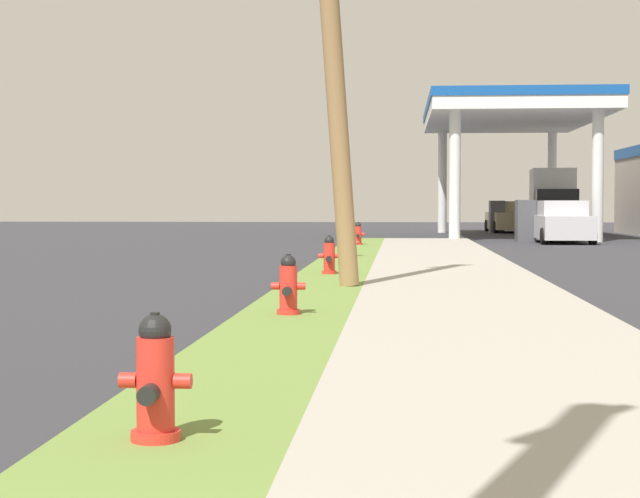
{
  "coord_description": "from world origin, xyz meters",
  "views": [
    {
      "loc": [
        2.02,
        -0.63,
        1.49
      ],
      "look_at": [
        0.89,
        14.01,
        0.84
      ],
      "focal_mm": 58.65,
      "sensor_mm": 36.0,
      "label": 1
    }
  ],
  "objects_px": {
    "fire_hydrant_second": "(288,288)",
    "car_silver_by_near_pump": "(561,224)",
    "utility_pole_midground": "(330,15)",
    "car_tan_by_far_pump": "(509,218)",
    "truck_black_at_forecourt": "(553,203)",
    "fire_hydrant_nearest": "(155,385)",
    "fire_hydrant_fifth": "(358,235)",
    "fire_hydrant_third": "(329,257)",
    "fire_hydrant_fourth": "(351,243)"
  },
  "relations": [
    {
      "from": "fire_hydrant_third",
      "to": "fire_hydrant_fifth",
      "type": "relative_size",
      "value": 1.0
    },
    {
      "from": "fire_hydrant_nearest",
      "to": "car_silver_by_near_pump",
      "type": "bearing_deg",
      "value": 77.63
    },
    {
      "from": "fire_hydrant_nearest",
      "to": "fire_hydrant_fifth",
      "type": "relative_size",
      "value": 1.0
    },
    {
      "from": "fire_hydrant_fourth",
      "to": "fire_hydrant_nearest",
      "type": "bearing_deg",
      "value": -90.37
    },
    {
      "from": "car_tan_by_far_pump",
      "to": "truck_black_at_forecourt",
      "type": "distance_m",
      "value": 3.68
    },
    {
      "from": "fire_hydrant_fourth",
      "to": "fire_hydrant_fifth",
      "type": "bearing_deg",
      "value": 90.92
    },
    {
      "from": "fire_hydrant_third",
      "to": "fire_hydrant_fifth",
      "type": "xyz_separation_m",
      "value": [
        -0.02,
        14.12,
        0.0
      ]
    },
    {
      "from": "fire_hydrant_second",
      "to": "car_tan_by_far_pump",
      "type": "distance_m",
      "value": 41.22
    },
    {
      "from": "fire_hydrant_fourth",
      "to": "car_tan_by_far_pump",
      "type": "relative_size",
      "value": 0.16
    },
    {
      "from": "fire_hydrant_second",
      "to": "fire_hydrant_nearest",
      "type": "bearing_deg",
      "value": -90.26
    },
    {
      "from": "car_silver_by_near_pump",
      "to": "car_tan_by_far_pump",
      "type": "height_order",
      "value": "same"
    },
    {
      "from": "car_silver_by_near_pump",
      "to": "fire_hydrant_fifth",
      "type": "bearing_deg",
      "value": -144.77
    },
    {
      "from": "car_silver_by_near_pump",
      "to": "truck_black_at_forecourt",
      "type": "relative_size",
      "value": 0.69
    },
    {
      "from": "fire_hydrant_third",
      "to": "truck_black_at_forecourt",
      "type": "relative_size",
      "value": 0.11
    },
    {
      "from": "fire_hydrant_fifth",
      "to": "truck_black_at_forecourt",
      "type": "xyz_separation_m",
      "value": [
        8.59,
        16.03,
        1.04
      ]
    },
    {
      "from": "truck_black_at_forecourt",
      "to": "fire_hydrant_third",
      "type": "bearing_deg",
      "value": -105.87
    },
    {
      "from": "fire_hydrant_third",
      "to": "car_silver_by_near_pump",
      "type": "distance_m",
      "value": 20.64
    },
    {
      "from": "fire_hydrant_second",
      "to": "fire_hydrant_third",
      "type": "height_order",
      "value": "same"
    },
    {
      "from": "fire_hydrant_third",
      "to": "car_tan_by_far_pump",
      "type": "height_order",
      "value": "car_tan_by_far_pump"
    },
    {
      "from": "fire_hydrant_fourth",
      "to": "fire_hydrant_fifth",
      "type": "height_order",
      "value": "same"
    },
    {
      "from": "truck_black_at_forecourt",
      "to": "fire_hydrant_second",
      "type": "bearing_deg",
      "value": -102.88
    },
    {
      "from": "car_silver_by_near_pump",
      "to": "truck_black_at_forecourt",
      "type": "height_order",
      "value": "truck_black_at_forecourt"
    },
    {
      "from": "fire_hydrant_second",
      "to": "fire_hydrant_fourth",
      "type": "distance_m",
      "value": 14.14
    },
    {
      "from": "fire_hydrant_nearest",
      "to": "fire_hydrant_second",
      "type": "distance_m",
      "value": 6.85
    },
    {
      "from": "car_tan_by_far_pump",
      "to": "truck_black_at_forecourt",
      "type": "bearing_deg",
      "value": -60.92
    },
    {
      "from": "fire_hydrant_second",
      "to": "fire_hydrant_fifth",
      "type": "bearing_deg",
      "value": 90.04
    },
    {
      "from": "fire_hydrant_second",
      "to": "utility_pole_midground",
      "type": "bearing_deg",
      "value": 86.75
    },
    {
      "from": "fire_hydrant_nearest",
      "to": "car_tan_by_far_pump",
      "type": "distance_m",
      "value": 48.0
    },
    {
      "from": "car_silver_by_near_pump",
      "to": "truck_black_at_forecourt",
      "type": "bearing_deg",
      "value": 83.38
    },
    {
      "from": "fire_hydrant_second",
      "to": "utility_pole_midground",
      "type": "height_order",
      "value": "utility_pole_midground"
    },
    {
      "from": "utility_pole_midground",
      "to": "fire_hydrant_third",
      "type": "bearing_deg",
      "value": 94.17
    },
    {
      "from": "fire_hydrant_second",
      "to": "fire_hydrant_fourth",
      "type": "relative_size",
      "value": 1.0
    },
    {
      "from": "fire_hydrant_nearest",
      "to": "fire_hydrant_second",
      "type": "xyz_separation_m",
      "value": [
        0.03,
        6.85,
        0.0
      ]
    },
    {
      "from": "fire_hydrant_fourth",
      "to": "truck_black_at_forecourt",
      "type": "distance_m",
      "value": 24.88
    },
    {
      "from": "fire_hydrant_second",
      "to": "car_silver_by_near_pump",
      "type": "bearing_deg",
      "value": 74.65
    },
    {
      "from": "utility_pole_midground",
      "to": "car_tan_by_far_pump",
      "type": "bearing_deg",
      "value": 79.76
    },
    {
      "from": "fire_hydrant_third",
      "to": "fire_hydrant_second",
      "type": "bearing_deg",
      "value": -90.02
    },
    {
      "from": "fire_hydrant_fifth",
      "to": "utility_pole_midground",
      "type": "bearing_deg",
      "value": -89.17
    },
    {
      "from": "fire_hydrant_second",
      "to": "car_silver_by_near_pump",
      "type": "distance_m",
      "value": 27.64
    },
    {
      "from": "fire_hydrant_fourth",
      "to": "car_tan_by_far_pump",
      "type": "xyz_separation_m",
      "value": [
        6.72,
        26.52,
        0.28
      ]
    },
    {
      "from": "car_tan_by_far_pump",
      "to": "truck_black_at_forecourt",
      "type": "relative_size",
      "value": 0.7
    },
    {
      "from": "truck_black_at_forecourt",
      "to": "utility_pole_midground",
      "type": "bearing_deg",
      "value": -104.04
    },
    {
      "from": "car_tan_by_far_pump",
      "to": "fire_hydrant_nearest",
      "type": "bearing_deg",
      "value": -98.22
    },
    {
      "from": "car_silver_by_near_pump",
      "to": "fire_hydrant_fourth",
      "type": "bearing_deg",
      "value": -119.95
    },
    {
      "from": "fire_hydrant_third",
      "to": "car_tan_by_far_pump",
      "type": "xyz_separation_m",
      "value": [
        6.82,
        33.3,
        0.28
      ]
    },
    {
      "from": "fire_hydrant_second",
      "to": "car_silver_by_near_pump",
      "type": "relative_size",
      "value": 0.16
    },
    {
      "from": "fire_hydrant_second",
      "to": "fire_hydrant_third",
      "type": "xyz_separation_m",
      "value": [
        0.0,
        7.35,
        0.0
      ]
    },
    {
      "from": "fire_hydrant_fourth",
      "to": "car_silver_by_near_pump",
      "type": "xyz_separation_m",
      "value": [
        7.21,
        12.52,
        0.28
      ]
    },
    {
      "from": "fire_hydrant_fourth",
      "to": "truck_black_at_forecourt",
      "type": "height_order",
      "value": "truck_black_at_forecourt"
    },
    {
      "from": "fire_hydrant_nearest",
      "to": "fire_hydrant_fifth",
      "type": "height_order",
      "value": "same"
    }
  ]
}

